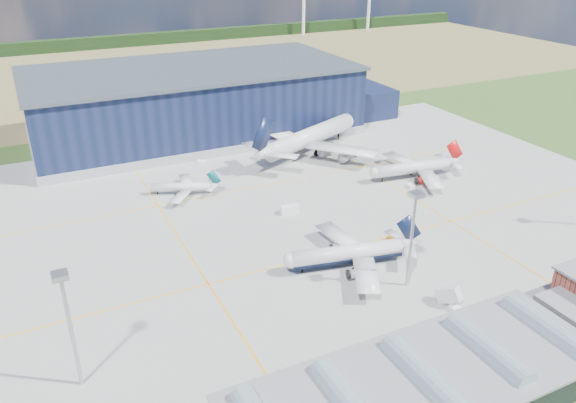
% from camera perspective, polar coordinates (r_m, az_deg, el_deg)
% --- Properties ---
extents(ground, '(600.00, 600.00, 0.00)m').
position_cam_1_polar(ground, '(147.00, 1.77, -3.57)').
color(ground, '#305520').
rests_on(ground, ground).
extents(apron, '(220.00, 160.00, 0.08)m').
position_cam_1_polar(apron, '(154.84, 0.06, -1.95)').
color(apron, gray).
rests_on(apron, ground).
extents(farmland, '(600.00, 220.00, 0.01)m').
position_cam_1_polar(farmland, '(346.29, -15.80, 12.66)').
color(farmland, olive).
rests_on(farmland, ground).
extents(treeline, '(600.00, 8.00, 8.00)m').
position_cam_1_polar(treeline, '(423.21, -18.13, 15.13)').
color(treeline, black).
rests_on(treeline, ground).
extents(hangar, '(145.00, 62.00, 26.10)m').
position_cam_1_polar(hangar, '(225.67, -8.93, 9.83)').
color(hangar, '#101A37').
rests_on(hangar, ground).
extents(glass_concourse, '(78.00, 23.00, 8.60)m').
position_cam_1_polar(glass_concourse, '(101.73, 14.96, -17.30)').
color(glass_concourse, black).
rests_on(glass_concourse, ground).
extents(light_mast_west, '(2.60, 2.60, 23.00)m').
position_cam_1_polar(light_mast_west, '(100.44, -21.50, -10.41)').
color(light_mast_west, '#ABAEB2').
rests_on(light_mast_west, ground).
extents(light_mast_center, '(2.60, 2.60, 23.00)m').
position_cam_1_polar(light_mast_center, '(122.67, 12.58, -2.31)').
color(light_mast_center, '#ABAEB2').
rests_on(light_mast_center, ground).
extents(airliner_navy, '(41.23, 40.64, 11.41)m').
position_cam_1_polar(airliner_navy, '(132.22, 6.07, -4.45)').
color(airliner_navy, silver).
rests_on(airliner_navy, ground).
extents(airliner_red, '(38.38, 37.75, 11.12)m').
position_cam_1_polar(airliner_red, '(184.39, 12.62, 3.94)').
color(airliner_red, silver).
rests_on(airliner_red, ground).
extents(airliner_widebody, '(75.47, 74.85, 18.69)m').
position_cam_1_polar(airliner_widebody, '(201.30, 2.30, 7.52)').
color(airliner_widebody, silver).
rests_on(airliner_widebody, ground).
extents(airliner_regional, '(30.22, 29.96, 7.52)m').
position_cam_1_polar(airliner_regional, '(172.09, -10.87, 1.87)').
color(airliner_regional, silver).
rests_on(airliner_regional, ground).
extents(gse_tug_a, '(3.72, 4.28, 1.52)m').
position_cam_1_polar(gse_tug_a, '(146.31, 10.73, -3.86)').
color(gse_tug_a, orange).
rests_on(gse_tug_a, ground).
extents(gse_van_a, '(5.42, 2.76, 2.28)m').
position_cam_1_polar(gse_van_a, '(158.59, 0.16, -0.80)').
color(gse_van_a, white).
rests_on(gse_van_a, ground).
extents(gse_cart_a, '(2.06, 2.87, 1.17)m').
position_cam_1_polar(gse_cart_a, '(178.76, 12.31, 1.54)').
color(gse_cart_a, white).
rests_on(gse_cart_a, ground).
extents(gse_tug_c, '(2.02, 2.97, 1.24)m').
position_cam_1_polar(gse_tug_c, '(207.61, 0.05, 5.56)').
color(gse_tug_c, orange).
rests_on(gse_tug_c, ground).
extents(gse_cart_b, '(3.52, 3.07, 1.28)m').
position_cam_1_polar(gse_cart_b, '(195.34, -8.73, 3.95)').
color(gse_cart_b, white).
rests_on(gse_cart_b, ground).
extents(airstair, '(3.71, 5.40, 3.21)m').
position_cam_1_polar(airstair, '(125.46, 15.94, -9.43)').
color(airstair, white).
rests_on(airstair, ground).
extents(car_a, '(3.32, 1.41, 1.12)m').
position_cam_1_polar(car_a, '(116.84, 15.60, -12.94)').
color(car_a, '#99999E').
rests_on(car_a, ground).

